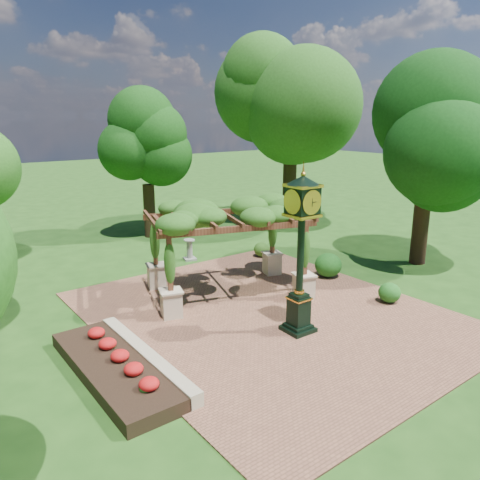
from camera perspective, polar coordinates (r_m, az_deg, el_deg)
ground at (r=14.84m, az=5.95°, el=-10.24°), size 120.00×120.00×0.00m
brick_plaza at (r=15.50m, az=3.40°, el=-8.96°), size 10.00×12.00×0.04m
border_wall at (r=12.78m, az=-11.39°, el=-13.84°), size 0.35×5.00×0.40m
flower_bed at (r=12.48m, az=-15.21°, el=-14.93°), size 1.50×5.00×0.36m
pedestal_clock at (r=13.43m, az=7.46°, el=-0.05°), size 0.96×0.96×4.76m
pergola at (r=16.40m, az=-1.56°, el=2.71°), size 6.24×4.90×3.44m
sundial at (r=21.11m, az=-6.17°, el=-1.34°), size 0.64×0.64×0.94m
shrub_front at (r=17.02m, az=17.77°, el=-6.13°), size 0.91×0.91×0.69m
shrub_mid at (r=19.01m, az=10.70°, el=-3.02°), size 1.09×1.09×0.96m
shrub_back at (r=21.41m, az=2.71°, el=-1.13°), size 0.80×0.80×0.68m
tree_north at (r=24.89m, az=-11.38°, el=11.52°), size 3.10×3.10×7.25m
tree_east_far at (r=27.68m, az=6.33°, el=16.53°), size 5.58×5.58×10.35m
tree_east_near at (r=21.21m, az=22.10°, el=11.57°), size 4.89×4.89×7.92m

